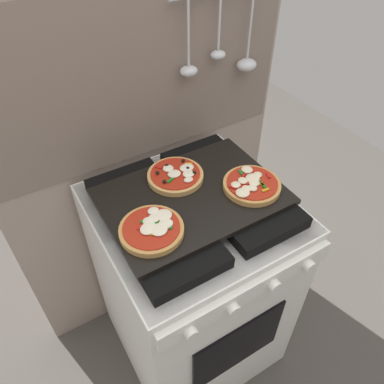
# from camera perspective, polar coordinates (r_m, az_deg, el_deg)

# --- Properties ---
(ground_plane) EXTENTS (4.00, 4.00, 0.00)m
(ground_plane) POSITION_cam_1_polar(r_m,az_deg,el_deg) (1.88, 0.00, -21.16)
(ground_plane) COLOR #4C4742
(kitchen_backsplash) EXTENTS (1.10, 0.09, 1.55)m
(kitchen_backsplash) POSITION_cam_1_polar(r_m,az_deg,el_deg) (1.45, -6.74, 3.72)
(kitchen_backsplash) COLOR gray
(kitchen_backsplash) RESTS_ON ground_plane
(stove) EXTENTS (0.60, 0.64, 0.90)m
(stove) POSITION_cam_1_polar(r_m,az_deg,el_deg) (1.49, 0.03, -13.59)
(stove) COLOR white
(stove) RESTS_ON ground_plane
(baking_tray) EXTENTS (0.54, 0.38, 0.02)m
(baking_tray) POSITION_cam_1_polar(r_m,az_deg,el_deg) (1.14, 0.00, -0.66)
(baking_tray) COLOR black
(baking_tray) RESTS_ON stove
(pizza_left) EXTENTS (0.18, 0.18, 0.03)m
(pizza_left) POSITION_cam_1_polar(r_m,az_deg,el_deg) (1.02, -6.14, -5.61)
(pizza_left) COLOR tan
(pizza_left) RESTS_ON baking_tray
(pizza_right) EXTENTS (0.18, 0.18, 0.03)m
(pizza_right) POSITION_cam_1_polar(r_m,az_deg,el_deg) (1.16, 9.10, 1.15)
(pizza_right) COLOR tan
(pizza_right) RESTS_ON baking_tray
(pizza_center) EXTENTS (0.18, 0.18, 0.03)m
(pizza_center) POSITION_cam_1_polar(r_m,az_deg,el_deg) (1.18, -2.49, 2.60)
(pizza_center) COLOR tan
(pizza_center) RESTS_ON baking_tray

